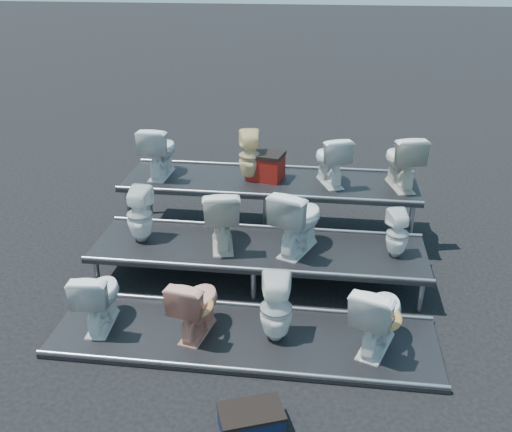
# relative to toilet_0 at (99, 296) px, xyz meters

# --- Properties ---
(ground) EXTENTS (80.00, 80.00, 0.00)m
(ground) POSITION_rel_toilet_0_xyz_m (1.61, 1.30, -0.43)
(ground) COLOR black
(ground) RESTS_ON ground
(tier_front) EXTENTS (4.20, 1.20, 0.06)m
(tier_front) POSITION_rel_toilet_0_xyz_m (1.61, 0.00, -0.40)
(tier_front) COLOR black
(tier_front) RESTS_ON ground
(tier_mid) EXTENTS (4.20, 1.20, 0.46)m
(tier_mid) POSITION_rel_toilet_0_xyz_m (1.61, 1.30, -0.20)
(tier_mid) COLOR black
(tier_mid) RESTS_ON ground
(tier_back) EXTENTS (4.20, 1.20, 0.86)m
(tier_back) POSITION_rel_toilet_0_xyz_m (1.61, 2.60, 0.00)
(tier_back) COLOR black
(tier_back) RESTS_ON ground
(toilet_0) EXTENTS (0.45, 0.74, 0.74)m
(toilet_0) POSITION_rel_toilet_0_xyz_m (0.00, 0.00, 0.00)
(toilet_0) COLOR white
(toilet_0) RESTS_ON tier_front
(toilet_1) EXTENTS (0.54, 0.78, 0.72)m
(toilet_1) POSITION_rel_toilet_0_xyz_m (1.09, 0.00, -0.01)
(toilet_1) COLOR tan
(toilet_1) RESTS_ON tier_front
(toilet_2) EXTENTS (0.37, 0.38, 0.76)m
(toilet_2) POSITION_rel_toilet_0_xyz_m (1.96, 0.00, 0.01)
(toilet_2) COLOR white
(toilet_2) RESTS_ON tier_front
(toilet_3) EXTENTS (0.69, 0.89, 0.80)m
(toilet_3) POSITION_rel_toilet_0_xyz_m (3.02, 0.00, 0.03)
(toilet_3) COLOR white
(toilet_3) RESTS_ON tier_front
(toilet_4) EXTENTS (0.35, 0.35, 0.72)m
(toilet_4) POSITION_rel_toilet_0_xyz_m (0.08, 1.30, 0.39)
(toilet_4) COLOR white
(toilet_4) RESTS_ON tier_mid
(toilet_5) EXTENTS (0.60, 0.86, 0.80)m
(toilet_5) POSITION_rel_toilet_0_xyz_m (1.14, 1.30, 0.43)
(toilet_5) COLOR silver
(toilet_5) RESTS_ON tier_mid
(toilet_6) EXTENTS (0.75, 0.94, 0.84)m
(toilet_6) POSITION_rel_toilet_0_xyz_m (2.10, 1.30, 0.45)
(toilet_6) COLOR white
(toilet_6) RESTS_ON tier_mid
(toilet_7) EXTENTS (0.33, 0.33, 0.60)m
(toilet_7) POSITION_rel_toilet_0_xyz_m (3.31, 1.30, 0.33)
(toilet_7) COLOR white
(toilet_7) RESTS_ON tier_mid
(toilet_8) EXTENTS (0.46, 0.76, 0.76)m
(toilet_8) POSITION_rel_toilet_0_xyz_m (-0.00, 2.60, 0.81)
(toilet_8) COLOR white
(toilet_8) RESTS_ON tier_back
(toilet_9) EXTENTS (0.38, 0.39, 0.72)m
(toilet_9) POSITION_rel_toilet_0_xyz_m (1.32, 2.60, 0.79)
(toilet_9) COLOR beige
(toilet_9) RESTS_ON tier_back
(toilet_10) EXTENTS (0.62, 0.80, 0.71)m
(toilet_10) POSITION_rel_toilet_0_xyz_m (2.46, 2.60, 0.79)
(toilet_10) COLOR white
(toilet_10) RESTS_ON tier_back
(toilet_11) EXTENTS (0.61, 0.84, 0.78)m
(toilet_11) POSITION_rel_toilet_0_xyz_m (3.44, 2.60, 0.82)
(toilet_11) COLOR silver
(toilet_11) RESTS_ON tier_back
(red_crate) EXTENTS (0.56, 0.48, 0.35)m
(red_crate) POSITION_rel_toilet_0_xyz_m (1.54, 2.65, 0.61)
(red_crate) COLOR maroon
(red_crate) RESTS_ON tier_back
(step_stool) EXTENTS (0.63, 0.51, 0.20)m
(step_stool) POSITION_rel_toilet_0_xyz_m (1.87, -1.27, -0.33)
(step_stool) COLOR black
(step_stool) RESTS_ON ground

